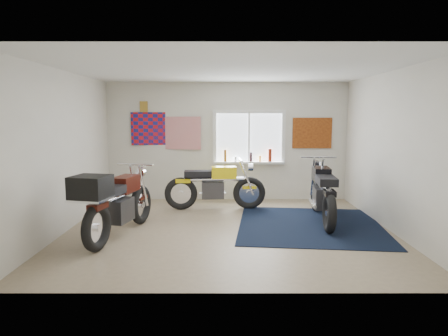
{
  "coord_description": "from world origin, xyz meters",
  "views": [
    {
      "loc": [
        -0.08,
        -6.69,
        1.95
      ],
      "look_at": [
        -0.08,
        0.4,
        1.02
      ],
      "focal_mm": 32.0,
      "sensor_mm": 36.0,
      "label": 1
    }
  ],
  "objects_px": {
    "navy_rug": "(310,225)",
    "yellow_triumph": "(215,187)",
    "black_chrome_bike": "(322,194)",
    "maroon_tourer": "(115,203)"
  },
  "relations": [
    {
      "from": "navy_rug",
      "to": "yellow_triumph",
      "type": "relative_size",
      "value": 1.23
    },
    {
      "from": "navy_rug",
      "to": "yellow_triumph",
      "type": "distance_m",
      "value": 2.19
    },
    {
      "from": "yellow_triumph",
      "to": "navy_rug",
      "type": "bearing_deg",
      "value": -39.17
    },
    {
      "from": "yellow_triumph",
      "to": "maroon_tourer",
      "type": "height_order",
      "value": "maroon_tourer"
    },
    {
      "from": "yellow_triumph",
      "to": "maroon_tourer",
      "type": "xyz_separation_m",
      "value": [
        -1.52,
        -2.04,
        0.12
      ]
    },
    {
      "from": "black_chrome_bike",
      "to": "maroon_tourer",
      "type": "xyz_separation_m",
      "value": [
        -3.54,
        -1.1,
        0.08
      ]
    },
    {
      "from": "navy_rug",
      "to": "black_chrome_bike",
      "type": "height_order",
      "value": "black_chrome_bike"
    },
    {
      "from": "yellow_triumph",
      "to": "black_chrome_bike",
      "type": "xyz_separation_m",
      "value": [
        2.01,
        -0.94,
        0.04
      ]
    },
    {
      "from": "navy_rug",
      "to": "black_chrome_bike",
      "type": "bearing_deg",
      "value": 48.94
    },
    {
      "from": "navy_rug",
      "to": "yellow_triumph",
      "type": "height_order",
      "value": "yellow_triumph"
    }
  ]
}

